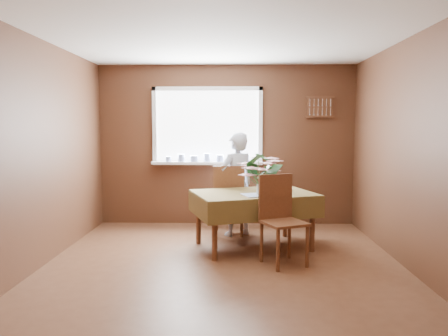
{
  "coord_description": "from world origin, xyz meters",
  "views": [
    {
      "loc": [
        0.12,
        -4.62,
        1.54
      ],
      "look_at": [
        0.0,
        0.55,
        1.05
      ],
      "focal_mm": 35.0,
      "sensor_mm": 36.0,
      "label": 1
    }
  ],
  "objects_px": {
    "chair_far": "(229,198)",
    "seated_woman": "(237,184)",
    "chair_near": "(280,215)",
    "flower_bouquet": "(261,171)",
    "dining_table": "(254,199)"
  },
  "relations": [
    {
      "from": "chair_near",
      "to": "flower_bouquet",
      "type": "relative_size",
      "value": 1.88
    },
    {
      "from": "chair_far",
      "to": "seated_woman",
      "type": "relative_size",
      "value": 0.68
    },
    {
      "from": "flower_bouquet",
      "to": "dining_table",
      "type": "bearing_deg",
      "value": 111.38
    },
    {
      "from": "chair_far",
      "to": "seated_woman",
      "type": "bearing_deg",
      "value": -170.03
    },
    {
      "from": "chair_far",
      "to": "chair_near",
      "type": "xyz_separation_m",
      "value": [
        0.6,
        -1.24,
        -0.0
      ]
    },
    {
      "from": "dining_table",
      "to": "chair_far",
      "type": "relative_size",
      "value": 1.7
    },
    {
      "from": "chair_near",
      "to": "seated_woman",
      "type": "distance_m",
      "value": 1.36
    },
    {
      "from": "dining_table",
      "to": "seated_woman",
      "type": "height_order",
      "value": "seated_woman"
    },
    {
      "from": "seated_woman",
      "to": "dining_table",
      "type": "bearing_deg",
      "value": 75.47
    },
    {
      "from": "dining_table",
      "to": "chair_near",
      "type": "height_order",
      "value": "chair_near"
    },
    {
      "from": "dining_table",
      "to": "seated_woman",
      "type": "distance_m",
      "value": 0.68
    },
    {
      "from": "dining_table",
      "to": "seated_woman",
      "type": "bearing_deg",
      "value": 90.0
    },
    {
      "from": "chair_far",
      "to": "flower_bouquet",
      "type": "height_order",
      "value": "flower_bouquet"
    },
    {
      "from": "chair_near",
      "to": "flower_bouquet",
      "type": "xyz_separation_m",
      "value": [
        -0.2,
        0.42,
        0.47
      ]
    },
    {
      "from": "chair_near",
      "to": "flower_bouquet",
      "type": "height_order",
      "value": "flower_bouquet"
    }
  ]
}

